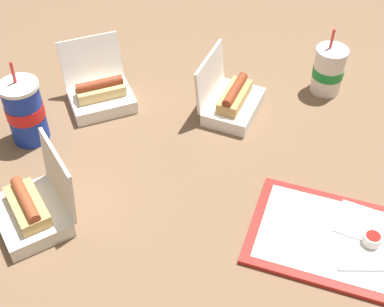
{
  "coord_description": "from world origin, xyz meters",
  "views": [
    {
      "loc": [
        -0.14,
        0.96,
        0.97
      ],
      "look_at": [
        -0.03,
        0.01,
        0.05
      ],
      "focal_mm": 50.0,
      "sensor_mm": 36.0,
      "label": 1
    }
  ],
  "objects": [
    {
      "name": "soda_cup_right",
      "position": [
        -0.38,
        -0.36,
        0.07
      ],
      "size": [
        0.09,
        0.09,
        0.2
      ],
      "color": "white",
      "rests_on": "ground_plane"
    },
    {
      "name": "napkin_stack",
      "position": [
        -0.43,
        0.16,
        0.02
      ],
      "size": [
        0.13,
        0.13,
        0.0
      ],
      "primitive_type": "cube",
      "rotation": [
        0.0,
        0.0,
        -0.32
      ],
      "color": "white",
      "rests_on": "food_tray"
    },
    {
      "name": "clamshell_hotdog_right",
      "position": [
        0.26,
        -0.21,
        0.04
      ],
      "size": [
        0.24,
        0.24,
        0.17
      ],
      "color": "white",
      "rests_on": "ground_plane"
    },
    {
      "name": "food_tray",
      "position": [
        -0.37,
        0.21,
        0.01
      ],
      "size": [
        0.42,
        0.33,
        0.01
      ],
      "color": "red",
      "rests_on": "ground_plane"
    },
    {
      "name": "plastic_fork",
      "position": [
        -0.43,
        0.28,
        0.02
      ],
      "size": [
        0.11,
        0.02,
        0.0
      ],
      "primitive_type": "cube",
      "rotation": [
        0.0,
        0.0,
        0.12
      ],
      "color": "white",
      "rests_on": "food_tray"
    },
    {
      "name": "clamshell_hotdog_corner",
      "position": [
        0.31,
        0.23,
        0.04
      ],
      "size": [
        0.24,
        0.24,
        0.19
      ],
      "color": "white",
      "rests_on": "ground_plane"
    },
    {
      "name": "ketchup_cup",
      "position": [
        -0.45,
        0.21,
        0.03
      ],
      "size": [
        0.04,
        0.04,
        0.02
      ],
      "color": "white",
      "rests_on": "food_tray"
    },
    {
      "name": "clamshell_hotdog_left",
      "position": [
        -0.11,
        -0.22,
        0.04
      ],
      "size": [
        0.19,
        0.22,
        0.17
      ],
      "color": "white",
      "rests_on": "ground_plane"
    },
    {
      "name": "ground_plane",
      "position": [
        0.0,
        0.0,
        0.0
      ],
      "size": [
        3.2,
        3.2,
        0.0
      ],
      "primitive_type": "plane",
      "color": "brown"
    },
    {
      "name": "soda_cup_back",
      "position": [
        0.41,
        -0.05,
        0.09
      ],
      "size": [
        0.1,
        0.1,
        0.24
      ],
      "color": "#1938B7",
      "rests_on": "ground_plane"
    }
  ]
}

